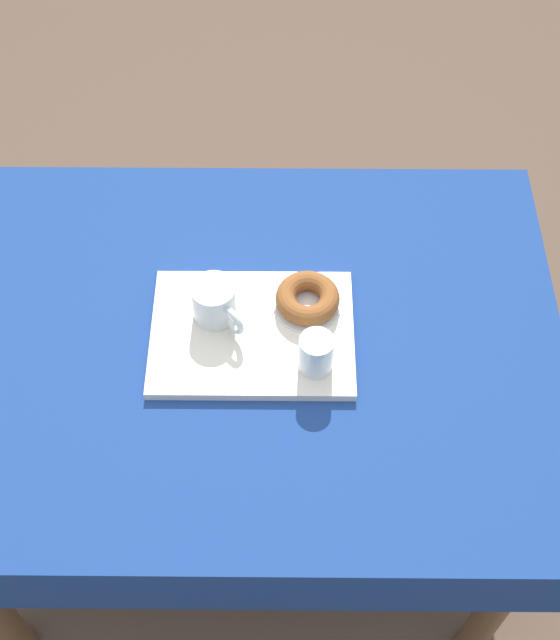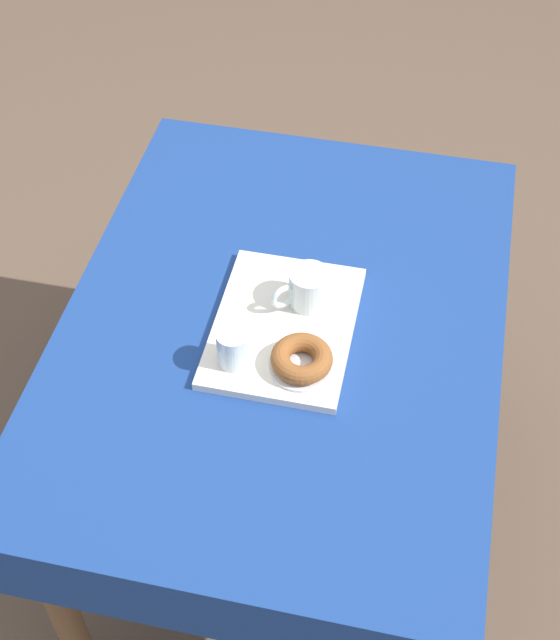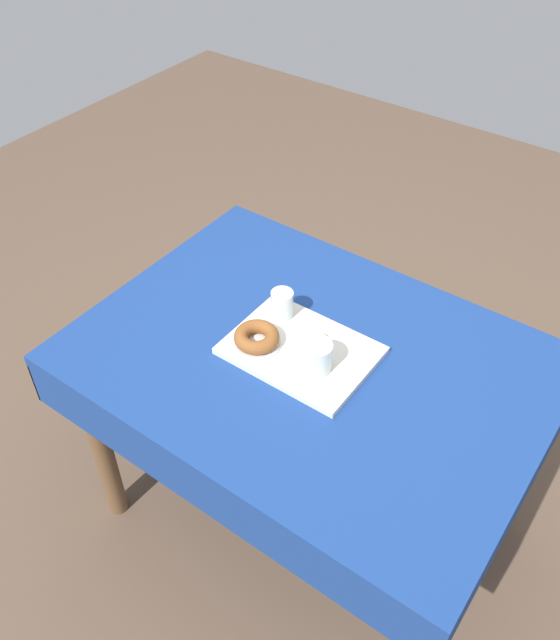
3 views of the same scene
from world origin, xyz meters
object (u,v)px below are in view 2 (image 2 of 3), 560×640
Objects in this scene: dining_table at (283,351)px; serving_tray at (284,326)px; tea_mug_left at (308,289)px; sugar_donut_left at (302,359)px; water_glass_near at (233,349)px; donut_plate_left at (301,366)px.

serving_tray is (-0.03, -0.01, 0.11)m from dining_table.
tea_mug_left is 0.90× the size of sugar_donut_left.
sugar_donut_left is (-0.17, -0.02, -0.01)m from tea_mug_left.
water_glass_near is at bearing 149.02° from tea_mug_left.
tea_mug_left is at bearing 7.14° from sugar_donut_left.
water_glass_near is 0.13m from sugar_donut_left.
serving_tray is at bearing 28.78° from sugar_donut_left.
sugar_donut_left reaches higher than dining_table.
dining_table is 0.23m from water_glass_near.
sugar_donut_left is (0.01, -0.13, -0.01)m from water_glass_near.
sugar_donut_left is (0.00, 0.00, 0.02)m from donut_plate_left.
donut_plate_left is at bearing -84.31° from water_glass_near.
sugar_donut_left is at bearing -84.31° from water_glass_near.
dining_table is at bearing 26.52° from donut_plate_left.
water_glass_near is (-0.14, 0.07, 0.16)m from dining_table.
dining_table is 11.28× the size of tea_mug_left.
serving_tray is 0.12m from donut_plate_left.
tea_mug_left is at bearing 7.14° from donut_plate_left.
serving_tray is 3.12× the size of sugar_donut_left.
donut_plate_left is at bearing -151.22° from serving_tray.
dining_table is at bearing -25.31° from water_glass_near.
sugar_donut_left is at bearing -172.86° from tea_mug_left.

